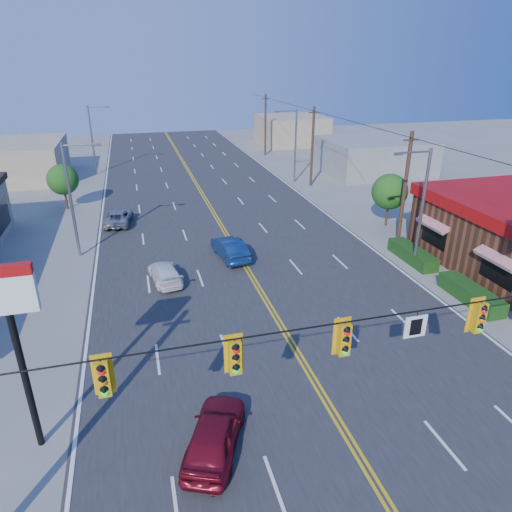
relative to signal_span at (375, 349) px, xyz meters
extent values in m
plane|color=gray|center=(0.12, 0.00, -4.89)|extent=(160.00, 160.00, 0.00)
cube|color=#2D2D30|center=(0.12, 20.00, -4.86)|extent=(20.00, 120.00, 0.06)
cylinder|color=black|center=(0.12, 0.00, 1.11)|extent=(24.00, 0.05, 0.05)
cube|color=white|center=(1.32, 0.00, 0.56)|extent=(0.75, 0.04, 0.75)
cube|color=#D89E0C|center=(-7.88, 0.00, 0.54)|extent=(0.55, 0.34, 1.25)
cube|color=#D89E0C|center=(-4.38, 0.00, 0.54)|extent=(0.55, 0.34, 1.25)
cube|color=#D89E0C|center=(-1.08, 0.00, 0.54)|extent=(0.55, 0.34, 1.25)
cube|color=#D89E0C|center=(3.62, 0.00, 0.54)|extent=(0.55, 0.34, 1.25)
cube|color=#194214|center=(11.62, 12.00, -4.44)|extent=(1.20, 9.00, 0.90)
cylinder|color=black|center=(-10.88, 4.00, -1.89)|extent=(0.24, 0.24, 6.00)
cube|color=white|center=(-10.88, 4.00, 1.31)|extent=(1.90, 0.30, 1.30)
cylinder|color=gray|center=(11.12, 14.00, -0.89)|extent=(0.20, 0.20, 8.00)
cylinder|color=gray|center=(10.02, 14.00, 2.91)|extent=(2.20, 0.12, 0.12)
cube|color=gray|center=(8.92, 14.00, 2.86)|extent=(0.50, 0.25, 0.15)
cylinder|color=gray|center=(11.12, 38.00, -0.89)|extent=(0.20, 0.20, 8.00)
cylinder|color=gray|center=(10.02, 38.00, 2.91)|extent=(2.20, 0.12, 0.12)
cube|color=gray|center=(8.92, 38.00, 2.86)|extent=(0.50, 0.25, 0.15)
cylinder|color=gray|center=(-10.88, 22.00, -0.89)|extent=(0.20, 0.20, 8.00)
cylinder|color=gray|center=(-9.78, 22.00, 2.91)|extent=(2.20, 0.12, 0.12)
cube|color=gray|center=(-8.68, 22.00, 2.86)|extent=(0.50, 0.25, 0.15)
cylinder|color=gray|center=(-10.88, 48.00, -0.89)|extent=(0.20, 0.20, 8.00)
cylinder|color=gray|center=(-9.78, 48.00, 2.91)|extent=(2.20, 0.12, 0.12)
cube|color=gray|center=(-8.68, 48.00, 2.86)|extent=(0.50, 0.25, 0.15)
cylinder|color=#47301E|center=(12.32, 18.00, -0.69)|extent=(0.28, 0.28, 8.40)
cylinder|color=#47301E|center=(12.32, 36.00, -0.69)|extent=(0.28, 0.28, 8.40)
cylinder|color=#47301E|center=(12.32, 54.00, -0.69)|extent=(0.28, 0.28, 8.40)
cylinder|color=#47301E|center=(13.62, 22.00, -3.84)|extent=(0.20, 0.20, 2.10)
sphere|color=#235B19|center=(13.62, 22.00, -1.95)|extent=(2.94, 2.94, 2.94)
cylinder|color=#47301E|center=(-12.88, 34.00, -3.89)|extent=(0.20, 0.20, 2.00)
sphere|color=#235B19|center=(-12.88, 34.00, -2.09)|extent=(2.80, 2.80, 2.80)
cube|color=gray|center=(22.12, 40.00, -2.89)|extent=(12.00, 10.00, 4.00)
cube|color=tan|center=(-19.88, 48.00, -2.79)|extent=(11.00, 12.00, 4.20)
cube|color=tan|center=(19.12, 62.00, -2.69)|extent=(10.00, 10.00, 4.40)
imported|color=maroon|center=(-4.75, 2.00, -4.17)|extent=(3.23, 4.53, 1.43)
imported|color=navy|center=(-0.58, 18.66, -4.16)|extent=(2.11, 4.56, 1.45)
imported|color=white|center=(-5.31, 16.13, -4.31)|extent=(2.18, 4.19, 1.16)
imported|color=#9D9DA2|center=(-8.18, 28.14, -4.28)|extent=(2.58, 4.60, 1.22)
camera|label=1|loc=(-6.57, -10.27, 8.16)|focal=32.00mm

